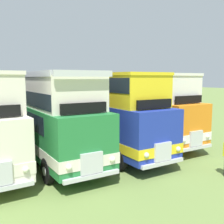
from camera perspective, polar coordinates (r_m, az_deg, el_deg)
bus_fifth_in_row at (r=15.06m, az=-14.48°, el=-0.05°), size 2.77×11.50×4.52m
bus_sixth_in_row at (r=15.98m, az=-2.88°, el=0.99°), size 2.72×11.22×4.49m
bus_seventh_in_row at (r=18.24m, az=5.19°, el=1.74°), size 2.75×10.44×4.49m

